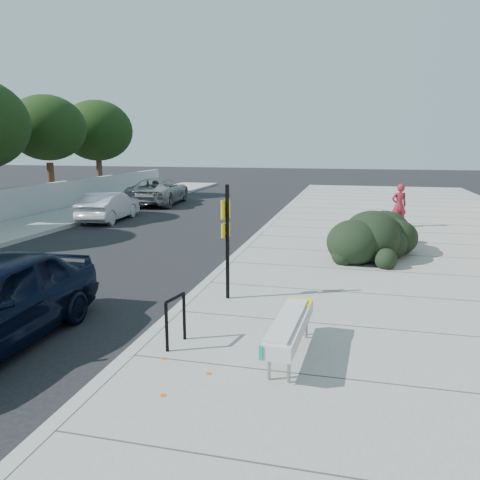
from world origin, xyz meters
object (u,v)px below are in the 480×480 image
at_px(bike_rack, 176,316).
at_px(sign_post, 227,234).
at_px(wagon_silver, 109,206).
at_px(pedestrian, 399,205).
at_px(suv_silver, 158,191).
at_px(bench, 290,326).

relative_size(bike_rack, sign_post, 0.34).
distance_m(bike_rack, wagon_silver, 14.41).
xyz_separation_m(wagon_silver, pedestrian, (12.31, 0.44, 0.35)).
bearing_deg(suv_silver, bench, 112.70).
distance_m(bench, sign_post, 3.11).
bearing_deg(sign_post, bike_rack, -70.17).
xyz_separation_m(bike_rack, pedestrian, (4.46, 12.53, 0.35)).
bearing_deg(wagon_silver, sign_post, 125.10).
bearing_deg(suv_silver, sign_post, 111.87).
xyz_separation_m(sign_post, suv_silver, (-8.29, 15.69, -0.77)).
height_order(suv_silver, pedestrian, pedestrian).
xyz_separation_m(bike_rack, sign_post, (0.19, 2.48, 0.87)).
relative_size(bike_rack, pedestrian, 0.49).
bearing_deg(bike_rack, sign_post, 97.37).
bearing_deg(suv_silver, pedestrian, 149.83).
relative_size(bench, sign_post, 0.87).
height_order(bench, sign_post, sign_post).
height_order(bench, pedestrian, pedestrian).
bearing_deg(sign_post, bench, -32.23).
height_order(bench, wagon_silver, wagon_silver).
xyz_separation_m(bench, suv_silver, (-9.94, 18.17, 0.10)).
xyz_separation_m(wagon_silver, suv_silver, (-0.25, 6.08, 0.10)).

